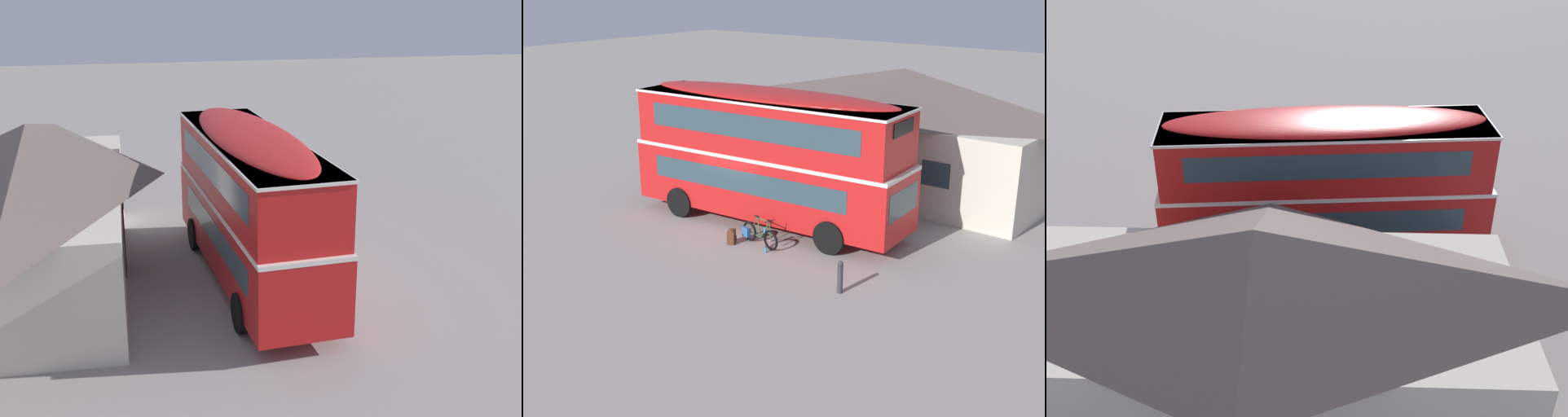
{
  "view_description": "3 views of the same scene",
  "coord_description": "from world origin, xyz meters",
  "views": [
    {
      "loc": [
        -19.26,
        4.4,
        9.11
      ],
      "look_at": [
        1.56,
        0.05,
        2.08
      ],
      "focal_mm": 48.73,
      "sensor_mm": 36.0,
      "label": 1
    },
    {
      "loc": [
        15.45,
        -17.19,
        8.58
      ],
      "look_at": [
        2.78,
        -1.22,
        1.47
      ],
      "focal_mm": 47.23,
      "sensor_mm": 36.0,
      "label": 2
    },
    {
      "loc": [
        0.94,
        18.5,
        12.34
      ],
      "look_at": [
        1.32,
        -0.09,
        1.24
      ],
      "focal_mm": 45.07,
      "sensor_mm": 36.0,
      "label": 3
    }
  ],
  "objects": [
    {
      "name": "backpack_on_ground",
      "position": [
        0.99,
        -1.75,
        0.27
      ],
      "size": [
        0.36,
        0.4,
        0.52
      ],
      "color": "#592D19",
      "rests_on": "ground"
    },
    {
      "name": "ground_plane",
      "position": [
        0.0,
        0.0,
        0.0
      ],
      "size": [
        120.0,
        120.0,
        0.0
      ],
      "primitive_type": "plane",
      "color": "gray"
    },
    {
      "name": "double_decker_bus",
      "position": [
        0.76,
        0.51,
        2.64
      ],
      "size": [
        10.37,
        3.31,
        4.79
      ],
      "color": "black",
      "rests_on": "ground"
    },
    {
      "name": "pub_building",
      "position": [
        2.31,
        7.01,
        2.53
      ],
      "size": [
        12.29,
        5.89,
        4.95
      ],
      "color": "beige",
      "rests_on": "ground"
    },
    {
      "name": "kerb_bollard",
      "position": [
        5.85,
        -2.58,
        0.5
      ],
      "size": [
        0.16,
        0.16,
        0.97
      ],
      "color": "#333338",
      "rests_on": "ground"
    },
    {
      "name": "touring_bicycle",
      "position": [
        1.76,
        -1.3,
        0.37
      ],
      "size": [
        1.75,
        0.51,
        1.0
      ],
      "color": "black",
      "rests_on": "ground"
    },
    {
      "name": "water_bottle_blue_sports",
      "position": [
        2.37,
        -1.65,
        0.1
      ],
      "size": [
        0.07,
        0.07,
        0.22
      ],
      "color": "#338CBF",
      "rests_on": "ground"
    }
  ]
}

